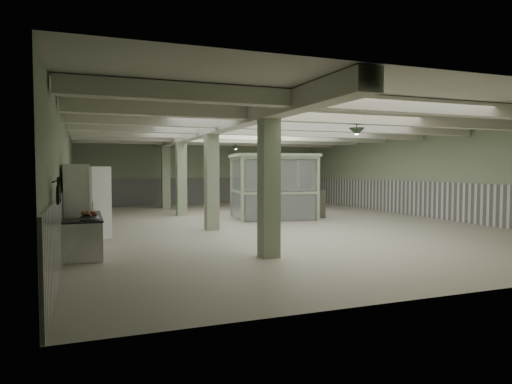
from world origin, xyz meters
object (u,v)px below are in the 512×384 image
object	(u,v)px
prep_counter	(83,228)
guard_booth	(273,175)
filing_cabinet	(320,204)
walkin_cooler	(79,208)

from	to	relation	value
prep_counter	guard_booth	bearing A→B (deg)	30.85
prep_counter	filing_cabinet	bearing A→B (deg)	22.66
guard_booth	filing_cabinet	bearing A→B (deg)	-6.17
guard_booth	prep_counter	bearing A→B (deg)	-140.57
walkin_cooler	guard_booth	bearing A→B (deg)	33.13
prep_counter	filing_cabinet	size ratio (longest dim) A/B	4.51
prep_counter	guard_booth	distance (m)	8.67
walkin_cooler	guard_booth	size ratio (longest dim) A/B	0.63
walkin_cooler	guard_booth	xyz separation A→B (m)	(7.44, 4.85, 0.72)
walkin_cooler	filing_cabinet	size ratio (longest dim) A/B	2.04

